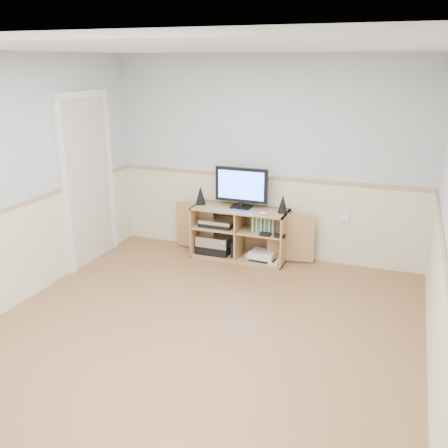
# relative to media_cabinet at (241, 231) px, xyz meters

# --- Properties ---
(room) EXTENTS (4.04, 4.54, 2.54)m
(room) POSITION_rel_media_cabinet_xyz_m (0.20, -1.93, 0.88)
(room) COLOR #AD774C
(room) RESTS_ON ground
(media_cabinet) EXTENTS (1.87, 0.45, 0.65)m
(media_cabinet) POSITION_rel_media_cabinet_xyz_m (0.00, 0.00, 0.00)
(media_cabinet) COLOR tan
(media_cabinet) RESTS_ON floor
(monitor) EXTENTS (0.67, 0.18, 0.51)m
(monitor) POSITION_rel_media_cabinet_xyz_m (0.00, -0.01, 0.60)
(monitor) COLOR black
(monitor) RESTS_ON media_cabinet
(speaker_left) EXTENTS (0.13, 0.13, 0.24)m
(speaker_left) POSITION_rel_media_cabinet_xyz_m (-0.54, -0.03, 0.44)
(speaker_left) COLOR black
(speaker_left) RESTS_ON media_cabinet
(speaker_right) EXTENTS (0.12, 0.12, 0.22)m
(speaker_right) POSITION_rel_media_cabinet_xyz_m (0.54, -0.03, 0.43)
(speaker_right) COLOR black
(speaker_right) RESTS_ON media_cabinet
(keyboard) EXTENTS (0.33, 0.15, 0.01)m
(keyboard) POSITION_rel_media_cabinet_xyz_m (0.09, -0.19, 0.32)
(keyboard) COLOR silver
(keyboard) RESTS_ON media_cabinet
(mouse) EXTENTS (0.11, 0.09, 0.04)m
(mouse) POSITION_rel_media_cabinet_xyz_m (0.34, -0.19, 0.34)
(mouse) COLOR white
(mouse) RESTS_ON media_cabinet
(av_components) EXTENTS (0.51, 0.32, 0.47)m
(av_components) POSITION_rel_media_cabinet_xyz_m (-0.32, -0.06, -0.11)
(av_components) COLOR black
(av_components) RESTS_ON media_cabinet
(game_consoles) EXTENTS (0.45, 0.30, 0.11)m
(game_consoles) POSITION_rel_media_cabinet_xyz_m (0.31, -0.07, -0.26)
(game_consoles) COLOR white
(game_consoles) RESTS_ON media_cabinet
(game_cases) EXTENTS (0.28, 0.14, 0.19)m
(game_cases) POSITION_rel_media_cabinet_xyz_m (0.32, -0.07, 0.15)
(game_cases) COLOR #3F8C3F
(game_cases) RESTS_ON media_cabinet
(wall_outlet) EXTENTS (0.12, 0.03, 0.12)m
(wall_outlet) POSITION_rel_media_cabinet_xyz_m (1.25, 0.18, 0.27)
(wall_outlet) COLOR white
(wall_outlet) RESTS_ON wall_back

